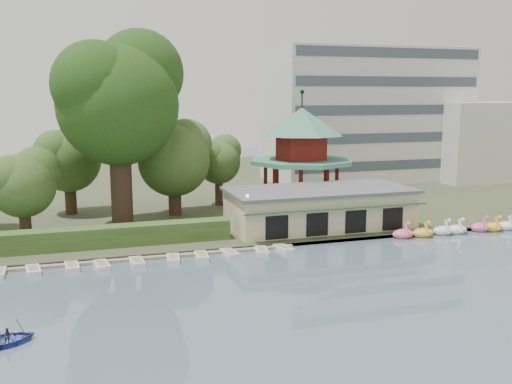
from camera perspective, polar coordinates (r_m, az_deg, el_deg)
name	(u,v)px	position (r m, az deg, el deg)	size (l,w,h in m)	color
ground_plane	(315,324)	(35.30, 5.87, -13.00)	(220.00, 220.00, 0.00)	slate
shore	(173,187)	(83.93, -8.33, 0.45)	(220.00, 70.00, 0.40)	#424930
embankment	(237,248)	(50.72, -1.93, -5.65)	(220.00, 0.60, 0.30)	gray
dock	(97,261)	(48.92, -15.65, -6.64)	(34.00, 1.60, 0.24)	gray
boathouse	(320,207)	(57.81, 6.39, -1.53)	(18.60, 9.39, 3.90)	beige
pavilion	(301,147)	(66.99, 4.56, 4.47)	(12.40, 12.40, 13.50)	beige
office_building	(384,120)	(91.22, 12.70, 7.08)	(38.00, 18.00, 20.00)	silver
hedge	(58,240)	(51.83, -19.17, -4.55)	(30.00, 2.00, 1.80)	#3E5D27
lamp_post	(247,208)	(51.97, -0.86, -1.65)	(0.36, 0.36, 4.28)	black
big_tree	(119,95)	(58.15, -13.52, 9.44)	(13.07, 12.18, 19.75)	#3A281C
small_trees	(80,165)	(61.87, -17.22, 2.58)	(39.11, 16.66, 10.57)	#3A281C
swan_boats	(468,229)	(60.67, 20.43, -3.46)	(16.83, 2.10, 1.92)	pink
moored_rowboats	(105,264)	(47.60, -14.88, -6.98)	(32.03, 2.79, 0.36)	white
rowboat_with_passengers	(2,336)	(35.17, -24.02, -13.04)	(5.54, 4.56, 2.01)	#2F47A1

